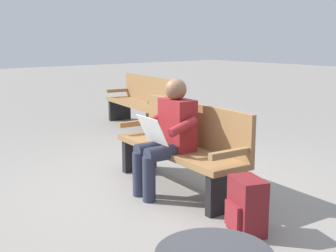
{
  "coord_description": "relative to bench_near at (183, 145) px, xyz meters",
  "views": [
    {
      "loc": [
        -3.5,
        2.91,
        1.58
      ],
      "look_at": [
        -0.03,
        0.15,
        0.7
      ],
      "focal_mm": 47.81,
      "sensor_mm": 36.0,
      "label": 1
    }
  ],
  "objects": [
    {
      "name": "bench_far",
      "position": [
        3.01,
        -1.58,
        0.0
      ],
      "size": [
        1.85,
        0.76,
        0.9
      ],
      "rotation": [
        0.0,
        0.0,
        -0.16
      ],
      "color": "olive",
      "rests_on": "ground"
    },
    {
      "name": "person_seated",
      "position": [
        -0.05,
        0.24,
        0.17
      ],
      "size": [
        0.6,
        0.6,
        1.18
      ],
      "rotation": [
        0.0,
        0.0,
        -0.09
      ],
      "color": "maroon",
      "rests_on": "ground"
    },
    {
      "name": "bench_near",
      "position": [
        0.0,
        0.0,
        0.0
      ],
      "size": [
        1.84,
        0.64,
        0.9
      ],
      "rotation": [
        0.0,
        0.0,
        -0.09
      ],
      "color": "olive",
      "rests_on": "ground"
    },
    {
      "name": "backpack",
      "position": [
        -1.2,
        0.34,
        -0.23
      ],
      "size": [
        0.38,
        0.33,
        0.47
      ],
      "rotation": [
        0.0,
        0.0,
        5.92
      ],
      "color": "maroon",
      "rests_on": "ground"
    },
    {
      "name": "ground_plane",
      "position": [
        0.01,
        0.07,
        -0.46
      ],
      "size": [
        40.0,
        40.0,
        0.0
      ],
      "primitive_type": "plane",
      "color": "gray"
    }
  ]
}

